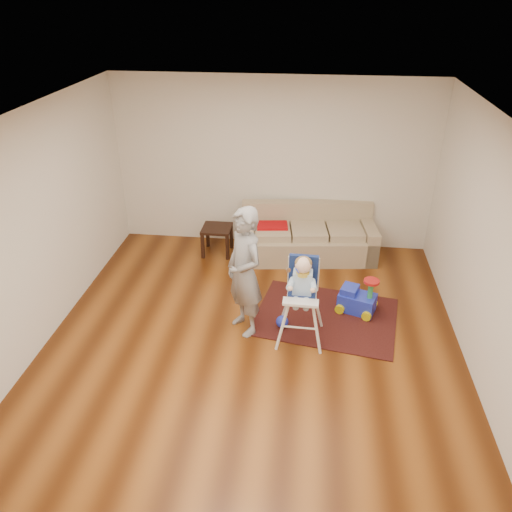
# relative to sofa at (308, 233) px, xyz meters

# --- Properties ---
(ground) EXTENTS (5.50, 5.50, 0.00)m
(ground) POSITION_rel_sofa_xyz_m (-0.61, -2.30, -0.40)
(ground) COLOR #482009
(ground) RESTS_ON ground
(room_envelope) EXTENTS (5.04, 5.52, 2.72)m
(room_envelope) POSITION_rel_sofa_xyz_m (-0.61, -1.77, 1.47)
(room_envelope) COLOR silver
(room_envelope) RESTS_ON ground
(sofa) EXTENTS (2.17, 1.09, 0.80)m
(sofa) POSITION_rel_sofa_xyz_m (0.00, 0.00, 0.00)
(sofa) COLOR #9F876F
(sofa) RESTS_ON ground
(side_table) EXTENTS (0.45, 0.45, 0.45)m
(side_table) POSITION_rel_sofa_xyz_m (-1.44, -0.06, -0.18)
(side_table) COLOR black
(side_table) RESTS_ON ground
(area_rug) EXTENTS (1.99, 1.62, 0.01)m
(area_rug) POSITION_rel_sofa_xyz_m (0.29, -1.64, -0.39)
(area_rug) COLOR black
(area_rug) RESTS_ON ground
(ride_on_toy) EXTENTS (0.55, 0.47, 0.51)m
(ride_on_toy) POSITION_rel_sofa_xyz_m (0.69, -1.46, -0.13)
(ride_on_toy) COLOR blue
(ride_on_toy) RESTS_ON area_rug
(toy_ball) EXTENTS (0.16, 0.16, 0.16)m
(toy_ball) POSITION_rel_sofa_xyz_m (-0.27, -1.94, -0.31)
(toy_ball) COLOR blue
(toy_ball) RESTS_ON area_rug
(high_chair) EXTENTS (0.54, 0.54, 1.14)m
(high_chair) POSITION_rel_sofa_xyz_m (-0.04, -2.11, 0.15)
(high_chair) COLOR white
(high_chair) RESTS_ON ground
(adult) EXTENTS (0.68, 0.72, 1.65)m
(adult) POSITION_rel_sofa_xyz_m (-0.73, -2.01, 0.42)
(adult) COLOR gray
(adult) RESTS_ON ground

